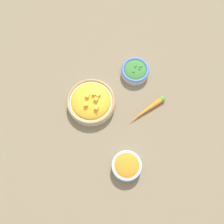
{
  "coord_description": "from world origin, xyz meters",
  "views": [
    {
      "loc": [
        0.32,
        0.03,
        0.97
      ],
      "look_at": [
        0.0,
        0.0,
        0.03
      ],
      "focal_mm": 40.0,
      "sensor_mm": 36.0,
      "label": 1
    }
  ],
  "objects_px": {
    "bowl_squash": "(91,102)",
    "loose_carrot": "(148,109)",
    "bowl_broccoli": "(135,71)",
    "bowl_carrots": "(127,166)"
  },
  "relations": [
    {
      "from": "bowl_carrots",
      "to": "loose_carrot",
      "type": "height_order",
      "value": "bowl_carrots"
    },
    {
      "from": "bowl_carrots",
      "to": "loose_carrot",
      "type": "distance_m",
      "value": 0.25
    },
    {
      "from": "bowl_squash",
      "to": "bowl_broccoli",
      "type": "height_order",
      "value": "bowl_squash"
    },
    {
      "from": "bowl_squash",
      "to": "loose_carrot",
      "type": "distance_m",
      "value": 0.23
    },
    {
      "from": "bowl_squash",
      "to": "loose_carrot",
      "type": "relative_size",
      "value": 1.33
    },
    {
      "from": "bowl_carrots",
      "to": "loose_carrot",
      "type": "relative_size",
      "value": 0.76
    },
    {
      "from": "bowl_carrots",
      "to": "bowl_squash",
      "type": "bearing_deg",
      "value": -145.38
    },
    {
      "from": "bowl_broccoli",
      "to": "loose_carrot",
      "type": "height_order",
      "value": "bowl_broccoli"
    },
    {
      "from": "bowl_carrots",
      "to": "bowl_squash",
      "type": "height_order",
      "value": "bowl_squash"
    },
    {
      "from": "bowl_carrots",
      "to": "bowl_broccoli",
      "type": "relative_size",
      "value": 0.95
    }
  ]
}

